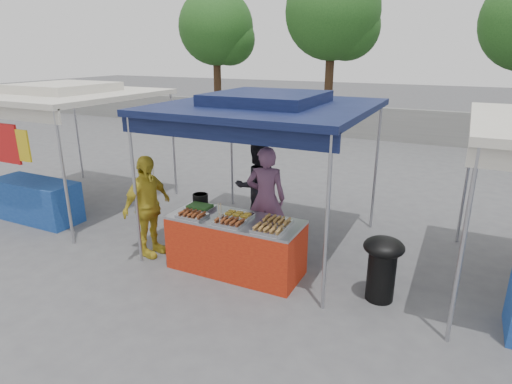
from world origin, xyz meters
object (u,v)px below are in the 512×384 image
at_px(cooking_pot, 200,198).
at_px(customer_person, 147,207).
at_px(helper_man, 256,185).
at_px(vendor_woman, 266,199).
at_px(wok_burner, 382,263).
at_px(vendor_table, 236,245).

height_order(cooking_pot, customer_person, customer_person).
relative_size(cooking_pot, helper_man, 0.15).
xyz_separation_m(cooking_pot, customer_person, (-0.68, -0.49, -0.09)).
distance_m(vendor_woman, customer_person, 1.91).
bearing_deg(wok_burner, vendor_table, -168.16).
relative_size(vendor_table, helper_man, 1.23).
xyz_separation_m(cooking_pot, helper_man, (0.35, 1.34, -0.11)).
distance_m(helper_man, customer_person, 2.10).
distance_m(cooking_pot, helper_man, 1.39).
height_order(vendor_woman, helper_man, vendor_woman).
height_order(vendor_table, helper_man, helper_man).
distance_m(wok_burner, helper_man, 3.04).
bearing_deg(vendor_table, customer_person, -174.99).
bearing_deg(vendor_woman, helper_man, -72.15).
relative_size(cooking_pot, vendor_woman, 0.14).
bearing_deg(customer_person, wok_burner, -80.43).
xyz_separation_m(vendor_woman, helper_man, (-0.56, 0.77, -0.07)).
bearing_deg(wok_burner, cooking_pot, -176.27).
bearing_deg(helper_man, vendor_table, 61.77).
bearing_deg(cooking_pot, helper_man, 75.25).
relative_size(cooking_pot, customer_person, 0.15).
relative_size(vendor_table, customer_person, 1.20).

